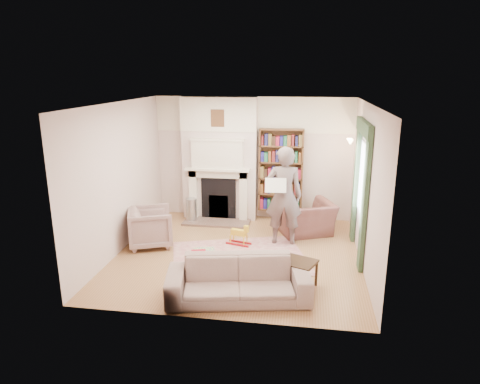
% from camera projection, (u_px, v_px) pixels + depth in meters
% --- Properties ---
extents(floor, '(4.50, 4.50, 0.00)m').
position_uv_depth(floor, '(238.00, 254.00, 8.09)').
color(floor, '#91613A').
rests_on(floor, ground).
extents(ceiling, '(4.50, 4.50, 0.00)m').
position_uv_depth(ceiling, '(238.00, 103.00, 7.34)').
color(ceiling, white).
rests_on(ceiling, wall_back).
extents(wall_back, '(4.50, 0.00, 4.50)m').
position_uv_depth(wall_back, '(253.00, 159.00, 9.86)').
color(wall_back, beige).
rests_on(wall_back, floor).
extents(wall_front, '(4.50, 0.00, 4.50)m').
position_uv_depth(wall_front, '(211.00, 224.00, 5.57)').
color(wall_front, beige).
rests_on(wall_front, floor).
extents(wall_left, '(0.00, 4.50, 4.50)m').
position_uv_depth(wall_left, '(120.00, 178.00, 8.04)').
color(wall_left, beige).
rests_on(wall_left, floor).
extents(wall_right, '(0.00, 4.50, 4.50)m').
position_uv_depth(wall_right, '(366.00, 187.00, 7.38)').
color(wall_right, beige).
rests_on(wall_right, floor).
extents(fireplace, '(1.70, 0.58, 2.80)m').
position_uv_depth(fireplace, '(220.00, 160.00, 9.78)').
color(fireplace, beige).
rests_on(fireplace, floor).
extents(bookcase, '(1.00, 0.24, 1.85)m').
position_uv_depth(bookcase, '(281.00, 170.00, 9.70)').
color(bookcase, brown).
rests_on(bookcase, floor).
extents(window, '(0.02, 0.90, 1.30)m').
position_uv_depth(window, '(363.00, 179.00, 7.75)').
color(window, silver).
rests_on(window, wall_right).
extents(curtain_left, '(0.07, 0.32, 2.40)m').
position_uv_depth(curtain_left, '(365.00, 203.00, 7.16)').
color(curtain_left, '#2C4129').
rests_on(curtain_left, floor).
extents(curtain_right, '(0.07, 0.32, 2.40)m').
position_uv_depth(curtain_right, '(356.00, 183.00, 8.49)').
color(curtain_right, '#2C4129').
rests_on(curtain_right, floor).
extents(pelmet, '(0.09, 1.70, 0.24)m').
position_uv_depth(pelmet, '(364.00, 128.00, 7.51)').
color(pelmet, '#2C4129').
rests_on(pelmet, wall_right).
extents(wall_sconce, '(0.20, 0.24, 0.24)m').
position_uv_depth(wall_sconce, '(348.00, 144.00, 8.71)').
color(wall_sconce, gold).
rests_on(wall_sconce, wall_right).
extents(rug, '(2.85, 2.49, 0.01)m').
position_uv_depth(rug, '(239.00, 258.00, 7.91)').
color(rug, beige).
rests_on(rug, floor).
extents(armchair_reading, '(1.35, 1.28, 0.70)m').
position_uv_depth(armchair_reading, '(306.00, 218.00, 9.03)').
color(armchair_reading, '#4D2929').
rests_on(armchair_reading, floor).
extents(armchair_left, '(1.07, 1.06, 0.76)m').
position_uv_depth(armchair_left, '(151.00, 227.00, 8.41)').
color(armchair_left, '#B0A191').
rests_on(armchair_left, floor).
extents(sofa, '(2.26, 1.22, 0.62)m').
position_uv_depth(sofa, '(238.00, 280.00, 6.42)').
color(sofa, '#A79E8A').
rests_on(sofa, floor).
extents(man_reading, '(0.75, 0.53, 1.97)m').
position_uv_depth(man_reading, '(284.00, 196.00, 8.36)').
color(man_reading, '#5F4F4C').
rests_on(man_reading, floor).
extents(newspaper, '(0.41, 0.15, 0.27)m').
position_uv_depth(newspaper, '(276.00, 185.00, 8.12)').
color(newspaper, white).
rests_on(newspaper, man_reading).
extents(coffee_table, '(0.82, 0.69, 0.45)m').
position_uv_depth(coffee_table, '(293.00, 273.00, 6.83)').
color(coffee_table, '#322011').
rests_on(coffee_table, floor).
extents(paraffin_heater, '(0.31, 0.31, 0.55)m').
position_uv_depth(paraffin_heater, '(191.00, 210.00, 9.78)').
color(paraffin_heater, '#A6A9AE').
rests_on(paraffin_heater, floor).
extents(rocking_horse, '(0.52, 0.32, 0.43)m').
position_uv_depth(rocking_horse, '(239.00, 235.00, 8.47)').
color(rocking_horse, gold).
rests_on(rocking_horse, rug).
extents(board_game, '(0.49, 0.49, 0.03)m').
position_uv_depth(board_game, '(204.00, 252.00, 8.12)').
color(board_game, '#EFD754').
rests_on(board_game, rug).
extents(game_box_lid, '(0.31, 0.25, 0.05)m').
position_uv_depth(game_box_lid, '(199.00, 252.00, 8.07)').
color(game_box_lid, '#B51426').
rests_on(game_box_lid, rug).
extents(comic_annuals, '(0.86, 0.50, 0.02)m').
position_uv_depth(comic_annuals, '(247.00, 265.00, 7.57)').
color(comic_annuals, red).
rests_on(comic_annuals, rug).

